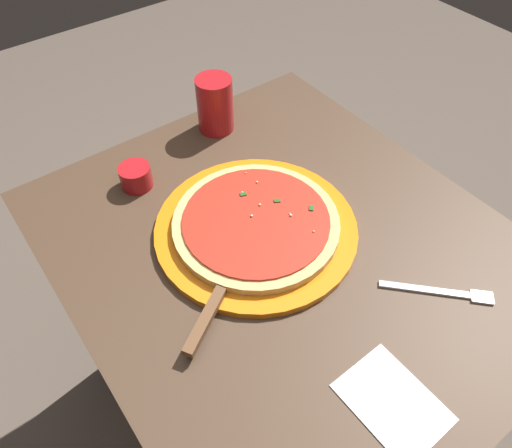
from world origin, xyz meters
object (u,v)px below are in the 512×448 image
serving_plate (256,229)px  pizza (256,223)px  napkin_folded_right (393,402)px  cup_tall_drink (215,105)px  pizza_server (217,299)px  fork (443,292)px  cup_small_sauce (136,177)px

serving_plate → pizza: 0.02m
serving_plate → napkin_folded_right: size_ratio=2.56×
cup_tall_drink → pizza_server: bearing=146.4°
serving_plate → cup_tall_drink: bearing=-20.8°
serving_plate → fork: size_ratio=2.55×
cup_small_sauce → napkin_folded_right: cup_small_sauce is taller
cup_small_sauce → pizza: bearing=-154.0°
cup_small_sauce → napkin_folded_right: bearing=-172.5°
serving_plate → napkin_folded_right: 0.38m
cup_tall_drink → napkin_folded_right: size_ratio=0.85×
cup_tall_drink → cup_small_sauce: size_ratio=1.96×
pizza_server → fork: 0.38m
serving_plate → pizza_server: bearing=121.7°
pizza_server → cup_small_sauce: cup_small_sauce is taller
pizza_server → cup_tall_drink: bearing=-33.6°
pizza → cup_small_sauce: size_ratio=4.80×
cup_tall_drink → pizza: bearing=159.2°
cup_tall_drink → napkin_folded_right: (-0.68, 0.15, -0.06)m
pizza → cup_small_sauce: (0.24, 0.12, -0.00)m
pizza_server → cup_small_sauce: bearing=-4.9°
cup_tall_drink → cup_small_sauce: 0.24m
napkin_folded_right → cup_small_sauce: bearing=7.5°
cup_small_sauce → serving_plate: bearing=-154.0°
pizza → cup_tall_drink: size_ratio=2.45×
pizza → cup_small_sauce: bearing=26.0°
fork → cup_small_sauce: bearing=28.0°
pizza_server → fork: bearing=-123.1°
serving_plate → cup_tall_drink: 0.33m
pizza → fork: (-0.30, -0.17, -0.02)m
serving_plate → cup_small_sauce: cup_small_sauce is taller
serving_plate → pizza: bearing=-74.0°
pizza_server → cup_tall_drink: cup_tall_drink is taller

